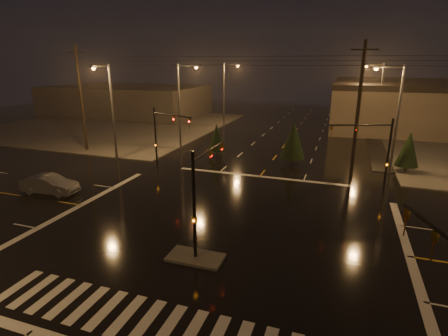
{
  "coord_description": "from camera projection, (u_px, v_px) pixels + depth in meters",
  "views": [
    {
      "loc": [
        6.88,
        -19.22,
        10.19
      ],
      "look_at": [
        -0.82,
        3.12,
        3.0
      ],
      "focal_mm": 28.0,
      "sensor_mm": 36.0,
      "label": 1
    }
  ],
  "objects": [
    {
      "name": "signal_mast_ne",
      "position": [
        376.0,
        146.0,
        27.6
      ],
      "size": [
        4.84,
        1.86,
        6.0
      ],
      "color": "black",
      "rests_on": "ground"
    },
    {
      "name": "median_island",
      "position": [
        195.0,
        257.0,
        18.85
      ],
      "size": [
        3.0,
        1.6,
        0.15
      ],
      "primitive_type": "cube",
      "color": "#484540",
      "rests_on": "ground"
    },
    {
      "name": "car_crossing",
      "position": [
        50.0,
        184.0,
        28.07
      ],
      "size": [
        4.74,
        2.0,
        1.52
      ],
      "primitive_type": "imported",
      "rotation": [
        0.0,
        0.0,
        1.66
      ],
      "color": "#585A60",
      "rests_on": "ground"
    },
    {
      "name": "streetlight_4",
      "position": [
        378.0,
        94.0,
        49.88
      ],
      "size": [
        2.77,
        0.32,
        10.0
      ],
      "color": "#38383A",
      "rests_on": "ground"
    },
    {
      "name": "streetlight_5",
      "position": [
        110.0,
        107.0,
        35.91
      ],
      "size": [
        0.32,
        2.77,
        10.0
      ],
      "color": "#38383A",
      "rests_on": "ground"
    },
    {
      "name": "utility_pole_0",
      "position": [
        81.0,
        99.0,
        40.23
      ],
      "size": [
        2.2,
        0.32,
        12.0
      ],
      "color": "black",
      "rests_on": "ground"
    },
    {
      "name": "conifer_0",
      "position": [
        409.0,
        149.0,
        32.87
      ],
      "size": [
        2.1,
        2.1,
        3.98
      ],
      "color": "black",
      "rests_on": "ground"
    },
    {
      "name": "streetlight_3",
      "position": [
        394.0,
        112.0,
        31.79
      ],
      "size": [
        2.77,
        0.32,
        10.0
      ],
      "color": "#38383A",
      "rests_on": "ground"
    },
    {
      "name": "sidewalk_nw",
      "position": [
        113.0,
        125.0,
        58.96
      ],
      "size": [
        36.0,
        36.0,
        0.12
      ],
      "primitive_type": "cube",
      "color": "#484540",
      "rests_on": "ground"
    },
    {
      "name": "utility_pole_1",
      "position": [
        358.0,
        110.0,
        30.88
      ],
      "size": [
        2.2,
        0.32,
        12.0
      ],
      "color": "black",
      "rests_on": "ground"
    },
    {
      "name": "commercial_block",
      "position": [
        127.0,
        100.0,
        70.58
      ],
      "size": [
        30.0,
        18.0,
        5.6
      ],
      "primitive_type": "cube",
      "color": "#413B39",
      "rests_on": "ground"
    },
    {
      "name": "signal_mast_nw",
      "position": [
        162.0,
        132.0,
        33.52
      ],
      "size": [
        4.84,
        1.86,
        6.0
      ],
      "color": "black",
      "rests_on": "ground"
    },
    {
      "name": "streetlight_2",
      "position": [
        226.0,
        91.0,
        55.05
      ],
      "size": [
        2.77,
        0.32,
        10.0
      ],
      "color": "#38383A",
      "rests_on": "ground"
    },
    {
      "name": "crosswalk",
      "position": [
        147.0,
        320.0,
        14.35
      ],
      "size": [
        15.0,
        2.6,
        0.01
      ],
      "primitive_type": "cube",
      "color": "beige",
      "rests_on": "ground"
    },
    {
      "name": "stop_bar_far",
      "position": [
        260.0,
        176.0,
        32.44
      ],
      "size": [
        16.0,
        0.5,
        0.01
      ],
      "primitive_type": "cube",
      "color": "beige",
      "rests_on": "ground"
    },
    {
      "name": "signal_mast_median",
      "position": [
        201.0,
        188.0,
        18.63
      ],
      "size": [
        0.25,
        4.59,
        6.0
      ],
      "color": "black",
      "rests_on": "ground"
    },
    {
      "name": "conifer_4",
      "position": [
        293.0,
        139.0,
        35.56
      ],
      "size": [
        2.48,
        2.48,
        4.57
      ],
      "color": "black",
      "rests_on": "ground"
    },
    {
      "name": "streetlight_1",
      "position": [
        181.0,
        101.0,
        40.57
      ],
      "size": [
        2.77,
        0.32,
        10.0
      ],
      "color": "#38383A",
      "rests_on": "ground"
    },
    {
      "name": "conifer_3",
      "position": [
        217.0,
        137.0,
        38.67
      ],
      "size": [
        1.93,
        1.93,
        3.71
      ],
      "color": "black",
      "rests_on": "ground"
    },
    {
      "name": "ground",
      "position": [
        220.0,
        227.0,
        22.49
      ],
      "size": [
        140.0,
        140.0,
        0.0
      ],
      "primitive_type": "plane",
      "color": "black",
      "rests_on": "ground"
    }
  ]
}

